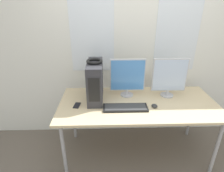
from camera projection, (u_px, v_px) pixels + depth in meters
wall_back at (134, 44)px, 2.49m from camera, size 8.00×0.07×2.70m
desk at (138, 106)px, 2.24m from camera, size 1.86×0.86×0.78m
pc_tower at (95, 81)px, 2.21m from camera, size 0.17×0.48×0.46m
headphones at (94, 61)px, 2.11m from camera, size 0.19×0.19×0.03m
monitor_main at (127, 77)px, 2.28m from camera, size 0.43×0.16×0.48m
monitor_right_near at (169, 77)px, 2.27m from camera, size 0.42×0.16×0.49m
keyboard at (125, 108)px, 2.09m from camera, size 0.50×0.17×0.02m
mouse at (155, 106)px, 2.12m from camera, size 0.07×0.09×0.03m
cell_phone at (77, 105)px, 2.15m from camera, size 0.08×0.13×0.01m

